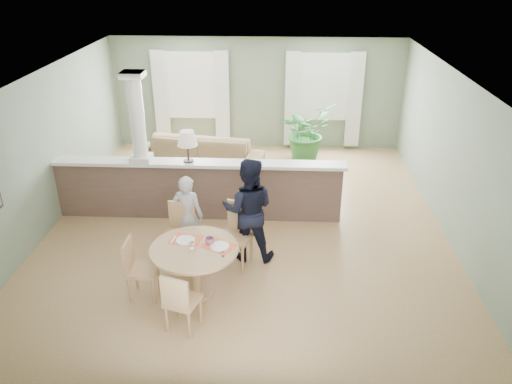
# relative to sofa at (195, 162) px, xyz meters

# --- Properties ---
(ground) EXTENTS (8.00, 8.00, 0.00)m
(ground) POSITION_rel_sofa_xyz_m (1.24, -1.86, -0.42)
(ground) COLOR tan
(ground) RESTS_ON ground
(room_shell) EXTENTS (7.02, 8.02, 2.71)m
(room_shell) POSITION_rel_sofa_xyz_m (1.21, -1.23, 1.39)
(room_shell) COLOR gray
(room_shell) RESTS_ON ground
(pony_wall) EXTENTS (5.32, 0.38, 2.70)m
(pony_wall) POSITION_rel_sofa_xyz_m (0.25, -1.66, 0.29)
(pony_wall) COLOR brown
(pony_wall) RESTS_ON ground
(sofa) EXTENTS (3.01, 1.54, 0.84)m
(sofa) POSITION_rel_sofa_xyz_m (0.00, 0.00, 0.00)
(sofa) COLOR #8F794E
(sofa) RESTS_ON ground
(houseplant) EXTENTS (1.60, 1.61, 1.35)m
(houseplant) POSITION_rel_sofa_xyz_m (2.42, 1.34, 0.26)
(houseplant) COLOR #2A6A2B
(houseplant) RESTS_ON ground
(dining_table) EXTENTS (1.25, 1.25, 0.85)m
(dining_table) POSITION_rel_sofa_xyz_m (0.64, -3.94, 0.18)
(dining_table) COLOR tan
(dining_table) RESTS_ON ground
(chair_far_boy) EXTENTS (0.44, 0.44, 0.97)m
(chair_far_boy) POSITION_rel_sofa_xyz_m (0.28, -3.07, 0.11)
(chair_far_boy) COLOR tan
(chair_far_boy) RESTS_ON ground
(chair_far_man) EXTENTS (0.58, 0.58, 1.02)m
(chair_far_man) POSITION_rel_sofa_xyz_m (1.18, -3.13, 0.14)
(chair_far_man) COLOR tan
(chair_far_man) RESTS_ON ground
(chair_near) EXTENTS (0.50, 0.50, 0.89)m
(chair_near) POSITION_rel_sofa_xyz_m (0.57, -4.78, 0.07)
(chair_near) COLOR tan
(chair_near) RESTS_ON ground
(chair_side) EXTENTS (0.41, 0.41, 0.91)m
(chair_side) POSITION_rel_sofa_xyz_m (-0.16, -4.08, 0.08)
(chair_side) COLOR tan
(chair_side) RESTS_ON ground
(child_person) EXTENTS (0.54, 0.40, 1.38)m
(child_person) POSITION_rel_sofa_xyz_m (0.36, -2.90, 0.27)
(child_person) COLOR #A4A3A8
(child_person) RESTS_ON ground
(man_person) EXTENTS (0.85, 0.68, 1.71)m
(man_person) POSITION_rel_sofa_xyz_m (1.34, -2.97, 0.44)
(man_person) COLOR black
(man_person) RESTS_ON ground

